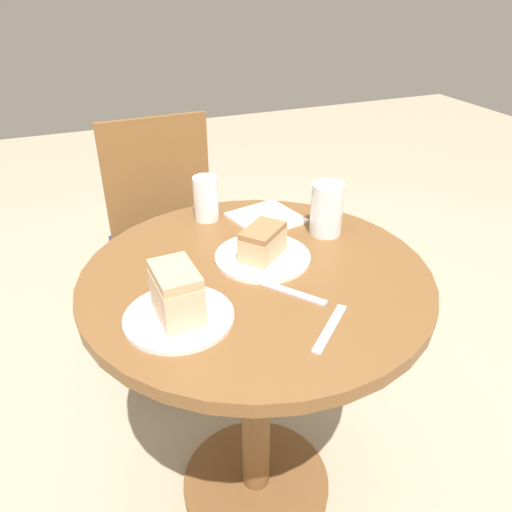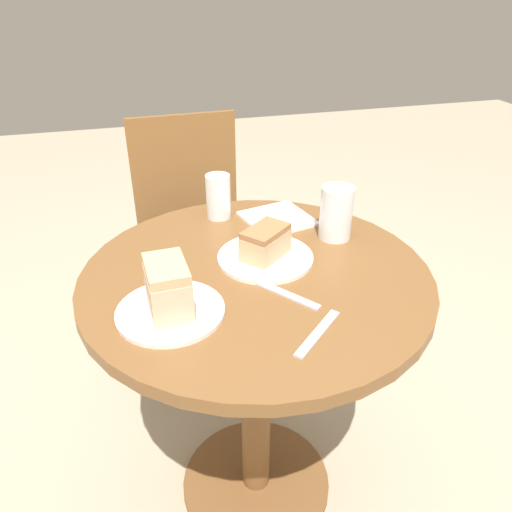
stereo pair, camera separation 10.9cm
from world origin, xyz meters
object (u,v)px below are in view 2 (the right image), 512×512
(plate_far, at_px, (170,311))
(chair, at_px, (195,234))
(glass_lemonade, at_px, (336,215))
(cake_slice_far, at_px, (168,287))
(cake_slice_near, at_px, (265,242))
(plate_near, at_px, (265,257))
(glass_water, at_px, (218,198))

(plate_far, bearing_deg, chair, 78.69)
(chair, xyz_separation_m, glass_lemonade, (0.26, -0.66, 0.35))
(chair, height_order, cake_slice_far, chair)
(chair, relative_size, cake_slice_far, 7.29)
(cake_slice_near, bearing_deg, plate_near, -135.00)
(cake_slice_far, xyz_separation_m, glass_lemonade, (0.44, 0.21, -0.00))
(cake_slice_far, relative_size, glass_lemonade, 0.91)
(plate_far, distance_m, cake_slice_far, 0.06)
(plate_far, distance_m, cake_slice_near, 0.28)
(plate_near, bearing_deg, glass_lemonade, 17.11)
(cake_slice_near, xyz_separation_m, cake_slice_far, (-0.24, -0.15, 0.02))
(chair, distance_m, glass_water, 0.58)
(glass_lemonade, bearing_deg, chair, 111.66)
(chair, xyz_separation_m, cake_slice_far, (-0.17, -0.87, 0.35))
(plate_far, bearing_deg, plate_near, 32.35)
(cake_slice_near, bearing_deg, glass_lemonade, 17.11)
(plate_near, bearing_deg, cake_slice_far, -147.65)
(chair, relative_size, cake_slice_near, 6.65)
(chair, bearing_deg, glass_water, -90.94)
(glass_water, bearing_deg, cake_slice_near, -77.21)
(chair, bearing_deg, cake_slice_far, -103.03)
(cake_slice_near, height_order, glass_water, glass_water)
(chair, height_order, plate_far, chair)
(plate_far, relative_size, glass_water, 1.80)
(chair, distance_m, cake_slice_near, 0.80)
(glass_lemonade, bearing_deg, cake_slice_far, -154.11)
(cake_slice_far, distance_m, glass_lemonade, 0.48)
(chair, distance_m, plate_near, 0.78)
(plate_far, bearing_deg, cake_slice_far, 90.00)
(cake_slice_far, height_order, glass_lemonade, glass_lemonade)
(plate_near, bearing_deg, plate_far, -147.65)
(chair, relative_size, plate_near, 3.94)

